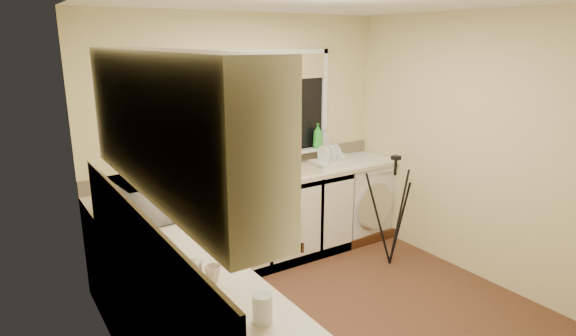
{
  "coord_description": "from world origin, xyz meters",
  "views": [
    {
      "loc": [
        -2.2,
        -2.7,
        2.19
      ],
      "look_at": [
        -0.09,
        0.55,
        1.15
      ],
      "focal_mm": 29.78,
      "sensor_mm": 36.0,
      "label": 1
    }
  ],
  "objects_px": {
    "glass_jug": "(262,308)",
    "microwave": "(143,199)",
    "plant_a": "(212,152)",
    "cup_back": "(341,158)",
    "soap_bottle_clear": "(325,138)",
    "plant_b": "(241,146)",
    "kettle": "(152,212)",
    "dish_rack": "(331,163)",
    "steel_jar": "(197,269)",
    "laptop": "(200,179)",
    "tripod": "(393,211)",
    "plant_c": "(265,145)",
    "plant_d": "(292,140)",
    "washing_machine": "(355,196)",
    "soap_bottle_green": "(318,136)",
    "cup_left": "(213,273)"
  },
  "relations": [
    {
      "from": "tripod",
      "to": "plant_a",
      "type": "relative_size",
      "value": 5.18
    },
    {
      "from": "kettle",
      "to": "glass_jug",
      "type": "height_order",
      "value": "kettle"
    },
    {
      "from": "plant_d",
      "to": "soap_bottle_clear",
      "type": "bearing_deg",
      "value": 1.08
    },
    {
      "from": "plant_c",
      "to": "dish_rack",
      "type": "bearing_deg",
      "value": -19.57
    },
    {
      "from": "glass_jug",
      "to": "plant_a",
      "type": "height_order",
      "value": "plant_a"
    },
    {
      "from": "dish_rack",
      "to": "tripod",
      "type": "height_order",
      "value": "tripod"
    },
    {
      "from": "dish_rack",
      "to": "microwave",
      "type": "distance_m",
      "value": 2.16
    },
    {
      "from": "steel_jar",
      "to": "soap_bottle_clear",
      "type": "relative_size",
      "value": 0.53
    },
    {
      "from": "kettle",
      "to": "soap_bottle_green",
      "type": "bearing_deg",
      "value": 22.47
    },
    {
      "from": "laptop",
      "to": "plant_c",
      "type": "height_order",
      "value": "plant_c"
    },
    {
      "from": "plant_d",
      "to": "plant_c",
      "type": "bearing_deg",
      "value": -178.5
    },
    {
      "from": "steel_jar",
      "to": "kettle",
      "type": "bearing_deg",
      "value": 87.39
    },
    {
      "from": "steel_jar",
      "to": "cup_left",
      "type": "bearing_deg",
      "value": -52.74
    },
    {
      "from": "plant_b",
      "to": "soap_bottle_clear",
      "type": "relative_size",
      "value": 1.27
    },
    {
      "from": "laptop",
      "to": "cup_back",
      "type": "bearing_deg",
      "value": -16.0
    },
    {
      "from": "soap_bottle_clear",
      "to": "cup_back",
      "type": "distance_m",
      "value": 0.29
    },
    {
      "from": "laptop",
      "to": "dish_rack",
      "type": "xyz_separation_m",
      "value": [
        1.43,
        -0.09,
        -0.04
      ]
    },
    {
      "from": "plant_b",
      "to": "kettle",
      "type": "bearing_deg",
      "value": -143.2
    },
    {
      "from": "glass_jug",
      "to": "cup_back",
      "type": "height_order",
      "value": "glass_jug"
    },
    {
      "from": "cup_back",
      "to": "plant_b",
      "type": "bearing_deg",
      "value": 170.35
    },
    {
      "from": "dish_rack",
      "to": "plant_b",
      "type": "bearing_deg",
      "value": 167.65
    },
    {
      "from": "steel_jar",
      "to": "washing_machine",
      "type": "bearing_deg",
      "value": 32.2
    },
    {
      "from": "kettle",
      "to": "plant_c",
      "type": "height_order",
      "value": "plant_c"
    },
    {
      "from": "washing_machine",
      "to": "cup_left",
      "type": "relative_size",
      "value": 9.56
    },
    {
      "from": "kettle",
      "to": "plant_b",
      "type": "distance_m",
      "value": 1.48
    },
    {
      "from": "laptop",
      "to": "plant_d",
      "type": "bearing_deg",
      "value": -7.33
    },
    {
      "from": "washing_machine",
      "to": "plant_c",
      "type": "height_order",
      "value": "plant_c"
    },
    {
      "from": "microwave",
      "to": "cup_back",
      "type": "height_order",
      "value": "microwave"
    },
    {
      "from": "laptop",
      "to": "microwave",
      "type": "distance_m",
      "value": 0.87
    },
    {
      "from": "microwave",
      "to": "plant_b",
      "type": "height_order",
      "value": "plant_b"
    },
    {
      "from": "washing_machine",
      "to": "glass_jug",
      "type": "relative_size",
      "value": 6.38
    },
    {
      "from": "laptop",
      "to": "plant_a",
      "type": "xyz_separation_m",
      "value": [
        0.2,
        0.15,
        0.19
      ]
    },
    {
      "from": "tripod",
      "to": "plant_c",
      "type": "distance_m",
      "value": 1.43
    },
    {
      "from": "laptop",
      "to": "plant_b",
      "type": "relative_size",
      "value": 1.63
    },
    {
      "from": "soap_bottle_green",
      "to": "cup_back",
      "type": "bearing_deg",
      "value": -43.82
    },
    {
      "from": "plant_c",
      "to": "plant_a",
      "type": "bearing_deg",
      "value": 179.6
    },
    {
      "from": "plant_b",
      "to": "cup_back",
      "type": "xyz_separation_m",
      "value": [
        1.12,
        -0.19,
        -0.23
      ]
    },
    {
      "from": "glass_jug",
      "to": "soap_bottle_clear",
      "type": "distance_m",
      "value": 3.21
    },
    {
      "from": "dish_rack",
      "to": "glass_jug",
      "type": "bearing_deg",
      "value": -130.81
    },
    {
      "from": "plant_a",
      "to": "microwave",
      "type": "bearing_deg",
      "value": -141.96
    },
    {
      "from": "microwave",
      "to": "plant_d",
      "type": "bearing_deg",
      "value": -73.18
    },
    {
      "from": "plant_a",
      "to": "soap_bottle_clear",
      "type": "distance_m",
      "value": 1.35
    },
    {
      "from": "plant_a",
      "to": "cup_back",
      "type": "xyz_separation_m",
      "value": [
        1.44,
        -0.17,
        -0.21
      ]
    },
    {
      "from": "soap_bottle_clear",
      "to": "tripod",
      "type": "bearing_deg",
      "value": -82.49
    },
    {
      "from": "steel_jar",
      "to": "cup_back",
      "type": "bearing_deg",
      "value": 34.4
    },
    {
      "from": "glass_jug",
      "to": "microwave",
      "type": "height_order",
      "value": "microwave"
    },
    {
      "from": "kettle",
      "to": "glass_jug",
      "type": "bearing_deg",
      "value": -88.01
    },
    {
      "from": "soap_bottle_green",
      "to": "steel_jar",
      "type": "bearing_deg",
      "value": -140.31
    },
    {
      "from": "soap_bottle_green",
      "to": "soap_bottle_clear",
      "type": "relative_size",
      "value": 1.35
    },
    {
      "from": "soap_bottle_clear",
      "to": "dish_rack",
      "type": "bearing_deg",
      "value": -113.88
    }
  ]
}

